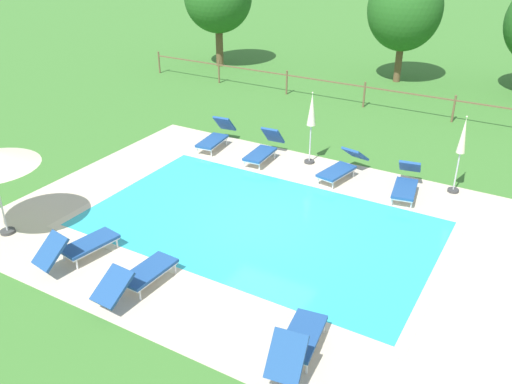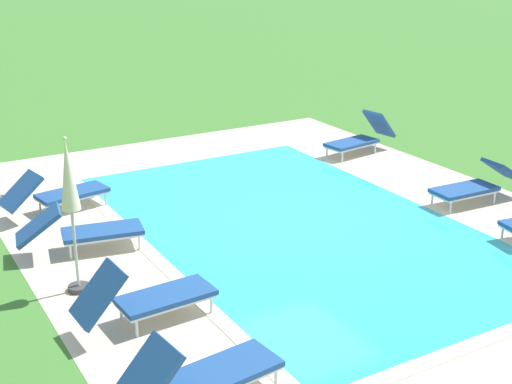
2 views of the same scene
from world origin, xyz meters
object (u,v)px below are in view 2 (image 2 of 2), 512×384
at_px(sun_lounger_north_near_steps, 147,297).
at_px(sun_lounger_south_far, 202,374).
at_px(sun_lounger_north_end, 360,138).
at_px(sun_lounger_south_near_corner, 58,193).
at_px(patio_umbrella_closed_row_mid_west, 70,189).
at_px(sun_lounger_south_mid, 476,185).
at_px(sun_lounger_north_far, 84,230).

distance_m(sun_lounger_north_near_steps, sun_lounger_south_far, 1.95).
distance_m(sun_lounger_north_end, sun_lounger_south_near_corner, 7.26).
bearing_deg(patio_umbrella_closed_row_mid_west, sun_lounger_south_near_corner, -10.69).
distance_m(sun_lounger_north_end, sun_lounger_south_mid, 3.77).
height_order(sun_lounger_north_end, sun_lounger_south_mid, sun_lounger_north_end).
height_order(sun_lounger_north_near_steps, sun_lounger_south_near_corner, sun_lounger_north_near_steps).
distance_m(sun_lounger_south_mid, patio_umbrella_closed_row_mid_west, 7.86).
bearing_deg(patio_umbrella_closed_row_mid_west, sun_lounger_south_mid, -92.17).
bearing_deg(sun_lounger_south_near_corner, patio_umbrella_closed_row_mid_west, 169.31).
relative_size(sun_lounger_north_far, sun_lounger_south_near_corner, 1.02).
height_order(sun_lounger_north_far, sun_lounger_north_end, sun_lounger_north_end).
xyz_separation_m(sun_lounger_south_mid, patio_umbrella_closed_row_mid_west, (0.29, 7.76, 1.22)).
distance_m(sun_lounger_north_far, sun_lounger_south_far, 4.62).
height_order(sun_lounger_north_end, patio_umbrella_closed_row_mid_west, patio_umbrella_closed_row_mid_west).
bearing_deg(sun_lounger_north_end, sun_lounger_south_far, 132.18).
bearing_deg(sun_lounger_north_near_steps, sun_lounger_south_near_corner, -1.07).
relative_size(sun_lounger_north_far, sun_lounger_north_end, 1.07).
relative_size(sun_lounger_south_mid, sun_lounger_south_far, 1.04).
relative_size(sun_lounger_north_end, sun_lounger_south_far, 0.99).
bearing_deg(sun_lounger_south_far, patio_umbrella_closed_row_mid_west, 6.59).
xyz_separation_m(sun_lounger_north_end, sun_lounger_south_near_corner, (-0.20, 7.26, -0.02)).
height_order(sun_lounger_north_near_steps, patio_umbrella_closed_row_mid_west, patio_umbrella_closed_row_mid_west).
height_order(sun_lounger_south_near_corner, patio_umbrella_closed_row_mid_west, patio_umbrella_closed_row_mid_west).
xyz_separation_m(sun_lounger_north_far, sun_lounger_south_mid, (-1.60, -7.25, -0.01)).
relative_size(sun_lounger_south_near_corner, sun_lounger_south_far, 1.04).
bearing_deg(sun_lounger_north_far, patio_umbrella_closed_row_mid_west, 158.64).
distance_m(sun_lounger_south_near_corner, sun_lounger_south_far, 6.59).
distance_m(sun_lounger_north_far, sun_lounger_north_end, 7.68).
bearing_deg(sun_lounger_north_end, sun_lounger_north_near_steps, 123.39).
relative_size(sun_lounger_north_near_steps, sun_lounger_south_near_corner, 0.94).
bearing_deg(sun_lounger_south_mid, sun_lounger_south_far, 112.27).
height_order(sun_lounger_north_far, sun_lounger_south_mid, sun_lounger_north_far).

